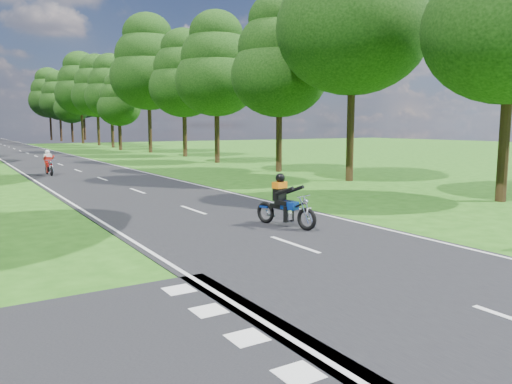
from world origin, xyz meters
TOP-DOWN VIEW (x-y plane):
  - ground at (0.00, 0.00)m, footprint 160.00×160.00m
  - main_road at (0.00, 50.00)m, footprint 7.00×140.00m
  - road_markings at (-0.14, 48.13)m, footprint 7.40×140.00m
  - treeline at (1.43, 60.06)m, footprint 40.00×115.35m
  - rider_near_blue at (1.09, 3.94)m, footprint 1.09×1.97m
  - rider_far_red at (-2.11, 23.89)m, footprint 0.61×1.80m

SIDE VIEW (x-z plane):
  - ground at x=0.00m, z-range 0.00..0.00m
  - main_road at x=0.00m, z-range 0.00..0.02m
  - road_markings at x=-0.14m, z-range 0.02..0.03m
  - rider_far_red at x=-2.11m, z-range 0.02..1.52m
  - rider_near_blue at x=1.09m, z-range 0.02..1.58m
  - treeline at x=1.43m, z-range 0.86..15.65m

